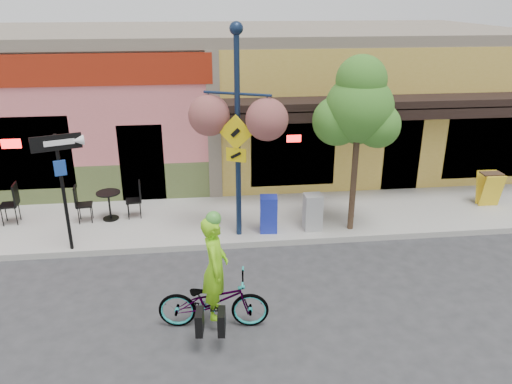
# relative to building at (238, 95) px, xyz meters

# --- Properties ---
(ground) EXTENTS (90.00, 90.00, 0.00)m
(ground) POSITION_rel_building_xyz_m (0.00, -7.50, -2.25)
(ground) COLOR #2D2D30
(ground) RESTS_ON ground
(sidewalk) EXTENTS (24.00, 3.00, 0.15)m
(sidewalk) POSITION_rel_building_xyz_m (0.00, -5.50, -2.17)
(sidewalk) COLOR #9E9B93
(sidewalk) RESTS_ON ground
(curb) EXTENTS (24.00, 0.12, 0.15)m
(curb) POSITION_rel_building_xyz_m (0.00, -6.95, -2.17)
(curb) COLOR #A8A59E
(curb) RESTS_ON ground
(building) EXTENTS (18.20, 8.20, 4.50)m
(building) POSITION_rel_building_xyz_m (0.00, 0.00, 0.00)
(building) COLOR #D86A6D
(building) RESTS_ON ground
(bicycle) EXTENTS (2.01, 0.88, 1.02)m
(bicycle) POSITION_rel_building_xyz_m (-1.28, -9.85, -1.74)
(bicycle) COLOR maroon
(bicycle) RESTS_ON ground
(cyclist_rider) EXTENTS (0.52, 0.72, 1.87)m
(cyclist_rider) POSITION_rel_building_xyz_m (-1.23, -9.85, -1.31)
(cyclist_rider) COLOR #81D916
(cyclist_rider) RESTS_ON ground
(lamp_post) EXTENTS (1.68, 1.20, 4.88)m
(lamp_post) POSITION_rel_building_xyz_m (-0.55, -6.54, 0.34)
(lamp_post) COLOR #13223D
(lamp_post) RESTS_ON sidewalk
(one_way_sign) EXTENTS (1.04, 0.56, 2.68)m
(one_way_sign) POSITION_rel_building_xyz_m (-4.39, -6.85, -0.76)
(one_way_sign) COLOR black
(one_way_sign) RESTS_ON sidewalk
(cafe_set_right) EXTENTS (1.69, 0.98, 0.97)m
(cafe_set_right) POSITION_rel_building_xyz_m (-3.75, -5.31, -1.62)
(cafe_set_right) COLOR black
(cafe_set_right) RESTS_ON sidewalk
(newspaper_box_blue) EXTENTS (0.44, 0.40, 0.90)m
(newspaper_box_blue) POSITION_rel_building_xyz_m (0.17, -6.47, -1.65)
(newspaper_box_blue) COLOR #1B2AA7
(newspaper_box_blue) RESTS_ON sidewalk
(newspaper_box_grey) EXTENTS (0.44, 0.40, 0.90)m
(newspaper_box_grey) POSITION_rel_building_xyz_m (1.26, -6.47, -1.65)
(newspaper_box_grey) COLOR #9F9F9F
(newspaper_box_grey) RESTS_ON sidewalk
(street_tree) EXTENTS (1.71, 1.71, 4.23)m
(street_tree) POSITION_rel_building_xyz_m (2.20, -6.55, 0.02)
(street_tree) COLOR #3D7A26
(street_tree) RESTS_ON sidewalk
(sandwich_board) EXTENTS (0.56, 0.42, 0.92)m
(sandwich_board) POSITION_rel_building_xyz_m (6.36, -5.69, -1.64)
(sandwich_board) COLOR yellow
(sandwich_board) RESTS_ON sidewalk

